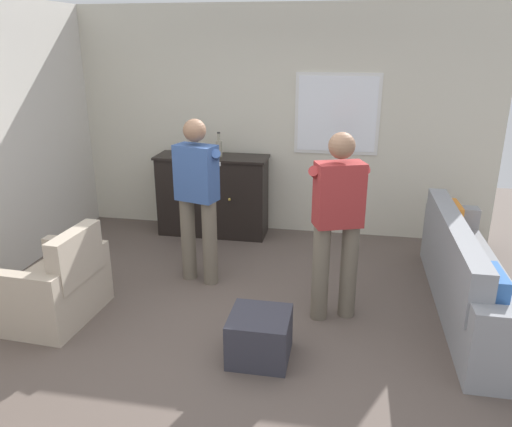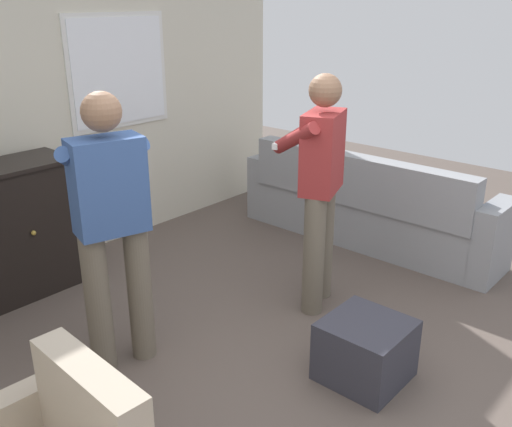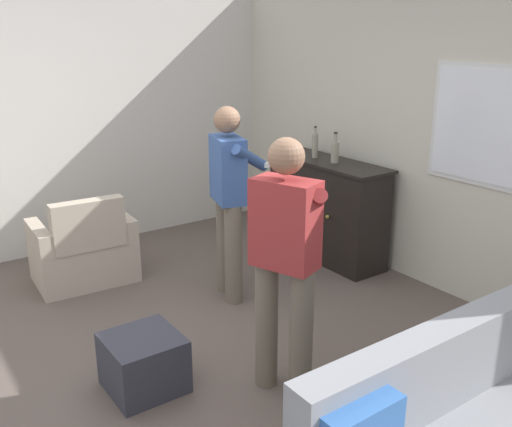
{
  "view_description": "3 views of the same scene",
  "coord_description": "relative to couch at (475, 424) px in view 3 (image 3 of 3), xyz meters",
  "views": [
    {
      "loc": [
        0.81,
        -3.56,
        2.38
      ],
      "look_at": [
        0.05,
        0.52,
        0.93
      ],
      "focal_mm": 35.0,
      "sensor_mm": 36.0,
      "label": 1
    },
    {
      "loc": [
        -2.35,
        -1.64,
        2.15
      ],
      "look_at": [
        0.13,
        0.54,
        0.88
      ],
      "focal_mm": 40.0,
      "sensor_mm": 36.0,
      "label": 2
    },
    {
      "loc": [
        3.31,
        -1.52,
        2.26
      ],
      "look_at": [
        0.12,
        0.73,
        1.01
      ],
      "focal_mm": 40.0,
      "sensor_mm": 36.0,
      "label": 3
    }
  ],
  "objects": [
    {
      "name": "couch",
      "position": [
        0.0,
        0.0,
        0.0
      ],
      "size": [
        0.57,
        2.47,
        0.86
      ],
      "color": "gray",
      "rests_on": "ground"
    },
    {
      "name": "sideboard_cabinet",
      "position": [
        -2.79,
        1.48,
        0.18
      ],
      "size": [
        1.4,
        0.49,
        1.02
      ],
      "color": "black",
      "rests_on": "ground"
    },
    {
      "name": "bottle_liquor_amber",
      "position": [
        -2.69,
        1.47,
        0.8
      ],
      "size": [
        0.08,
        0.08,
        0.3
      ],
      "color": "gray",
      "rests_on": "sideboard_cabinet"
    },
    {
      "name": "wall_back_with_window",
      "position": [
        -1.94,
        1.84,
        1.07
      ],
      "size": [
        5.2,
        0.15,
        2.8
      ],
      "color": "beige",
      "rests_on": "ground"
    },
    {
      "name": "ottoman",
      "position": [
        -1.73,
        -1.06,
        -0.15
      ],
      "size": [
        0.47,
        0.47,
        0.37
      ],
      "primitive_type": "cube",
      "color": "#33333D",
      "rests_on": "ground"
    },
    {
      "name": "armchair",
      "position": [
        -3.61,
        -0.79,
        -0.04
      ],
      "size": [
        0.69,
        0.91,
        0.85
      ],
      "color": "#B2A38E",
      "rests_on": "ground"
    },
    {
      "name": "ground",
      "position": [
        -1.96,
        -0.82,
        -0.33
      ],
      "size": [
        10.4,
        10.4,
        0.0
      ],
      "primitive_type": "plane",
      "color": "brown"
    },
    {
      "name": "person_standing_left",
      "position": [
        -2.57,
        0.16,
        0.6
      ],
      "size": [
        0.54,
        0.52,
        1.68
      ],
      "color": "#6B6051",
      "rests_on": "ground"
    },
    {
      "name": "wall_side_left",
      "position": [
        -4.62,
        -0.82,
        1.07
      ],
      "size": [
        0.12,
        5.2,
        2.8
      ],
      "primitive_type": "cube",
      "color": "silver",
      "rests_on": "ground"
    },
    {
      "name": "person_standing_right",
      "position": [
        -1.19,
        -0.31,
        0.6
      ],
      "size": [
        0.52,
        0.52,
        1.68
      ],
      "color": "#6B6051",
      "rests_on": "ground"
    },
    {
      "name": "bottle_wine_green",
      "position": [
        -2.98,
        1.46,
        0.82
      ],
      "size": [
        0.06,
        0.06,
        0.32
      ],
      "color": "gray",
      "rests_on": "sideboard_cabinet"
    }
  ]
}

